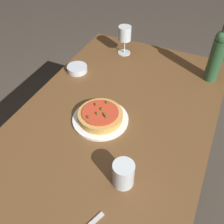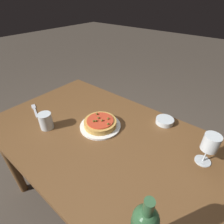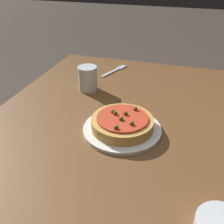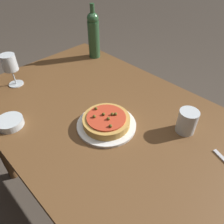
{
  "view_description": "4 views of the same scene",
  "coord_description": "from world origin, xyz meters",
  "px_view_note": "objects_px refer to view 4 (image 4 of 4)",
  "views": [
    {
      "loc": [
        -0.77,
        -0.34,
        1.58
      ],
      "look_at": [
        -0.03,
        0.0,
        0.8
      ],
      "focal_mm": 42.0,
      "sensor_mm": 36.0,
      "label": 1
    },
    {
      "loc": [
        0.53,
        -0.54,
        1.44
      ],
      "look_at": [
        -0.0,
        0.11,
        0.85
      ],
      "focal_mm": 28.0,
      "sensor_mm": 36.0,
      "label": 2
    },
    {
      "loc": [
        0.61,
        0.22,
        1.23
      ],
      "look_at": [
        -0.04,
        0.02,
        0.82
      ],
      "focal_mm": 42.0,
      "sensor_mm": 36.0,
      "label": 3
    },
    {
      "loc": [
        -0.53,
        0.49,
        1.39
      ],
      "look_at": [
        -0.08,
        0.04,
        0.84
      ],
      "focal_mm": 35.0,
      "sensor_mm": 36.0,
      "label": 4
    }
  ],
  "objects_px": {
    "dinner_plate": "(106,125)",
    "side_bowl": "(10,122)",
    "dining_table": "(107,130)",
    "water_cup": "(187,121)",
    "wine_glass": "(10,64)",
    "wine_bottle": "(94,34)",
    "pizza": "(106,120)"
  },
  "relations": [
    {
      "from": "dinner_plate",
      "to": "pizza",
      "type": "xyz_separation_m",
      "value": [
        0.0,
        0.0,
        0.03
      ]
    },
    {
      "from": "water_cup",
      "to": "wine_glass",
      "type": "bearing_deg",
      "value": 22.47
    },
    {
      "from": "wine_bottle",
      "to": "water_cup",
      "type": "bearing_deg",
      "value": 166.97
    },
    {
      "from": "dining_table",
      "to": "water_cup",
      "type": "relative_size",
      "value": 13.56
    },
    {
      "from": "dinner_plate",
      "to": "water_cup",
      "type": "height_order",
      "value": "water_cup"
    },
    {
      "from": "wine_glass",
      "to": "dinner_plate",
      "type": "bearing_deg",
      "value": -167.66
    },
    {
      "from": "dining_table",
      "to": "side_bowl",
      "type": "bearing_deg",
      "value": 54.43
    },
    {
      "from": "dinner_plate",
      "to": "water_cup",
      "type": "distance_m",
      "value": 0.32
    },
    {
      "from": "water_cup",
      "to": "side_bowl",
      "type": "distance_m",
      "value": 0.72
    },
    {
      "from": "dining_table",
      "to": "dinner_plate",
      "type": "distance_m",
      "value": 0.12
    },
    {
      "from": "dining_table",
      "to": "pizza",
      "type": "bearing_deg",
      "value": 134.7
    },
    {
      "from": "dinner_plate",
      "to": "wine_bottle",
      "type": "height_order",
      "value": "wine_bottle"
    },
    {
      "from": "dining_table",
      "to": "wine_bottle",
      "type": "distance_m",
      "value": 0.62
    },
    {
      "from": "pizza",
      "to": "wine_glass",
      "type": "xyz_separation_m",
      "value": [
        0.56,
        0.12,
        0.09
      ]
    },
    {
      "from": "wine_glass",
      "to": "water_cup",
      "type": "height_order",
      "value": "wine_glass"
    },
    {
      "from": "wine_glass",
      "to": "dining_table",
      "type": "bearing_deg",
      "value": -161.57
    },
    {
      "from": "wine_bottle",
      "to": "pizza",
      "type": "bearing_deg",
      "value": 143.21
    },
    {
      "from": "side_bowl",
      "to": "dinner_plate",
      "type": "bearing_deg",
      "value": -135.21
    },
    {
      "from": "dining_table",
      "to": "dinner_plate",
      "type": "bearing_deg",
      "value": 134.73
    },
    {
      "from": "pizza",
      "to": "wine_bottle",
      "type": "height_order",
      "value": "wine_bottle"
    },
    {
      "from": "dining_table",
      "to": "pizza",
      "type": "distance_m",
      "value": 0.14
    },
    {
      "from": "dinner_plate",
      "to": "wine_bottle",
      "type": "bearing_deg",
      "value": -36.79
    },
    {
      "from": "dinner_plate",
      "to": "wine_bottle",
      "type": "xyz_separation_m",
      "value": [
        0.52,
        -0.39,
        0.14
      ]
    },
    {
      "from": "wine_bottle",
      "to": "water_cup",
      "type": "distance_m",
      "value": 0.79
    },
    {
      "from": "dinner_plate",
      "to": "wine_glass",
      "type": "relative_size",
      "value": 1.48
    },
    {
      "from": "dinner_plate",
      "to": "side_bowl",
      "type": "relative_size",
      "value": 2.26
    },
    {
      "from": "pizza",
      "to": "side_bowl",
      "type": "bearing_deg",
      "value": 44.79
    },
    {
      "from": "dinner_plate",
      "to": "side_bowl",
      "type": "bearing_deg",
      "value": 44.79
    },
    {
      "from": "pizza",
      "to": "wine_glass",
      "type": "relative_size",
      "value": 1.17
    },
    {
      "from": "dining_table",
      "to": "side_bowl",
      "type": "xyz_separation_m",
      "value": [
        0.24,
        0.33,
        0.11
      ]
    },
    {
      "from": "dinner_plate",
      "to": "pizza",
      "type": "distance_m",
      "value": 0.03
    },
    {
      "from": "dinner_plate",
      "to": "wine_bottle",
      "type": "distance_m",
      "value": 0.66
    }
  ]
}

